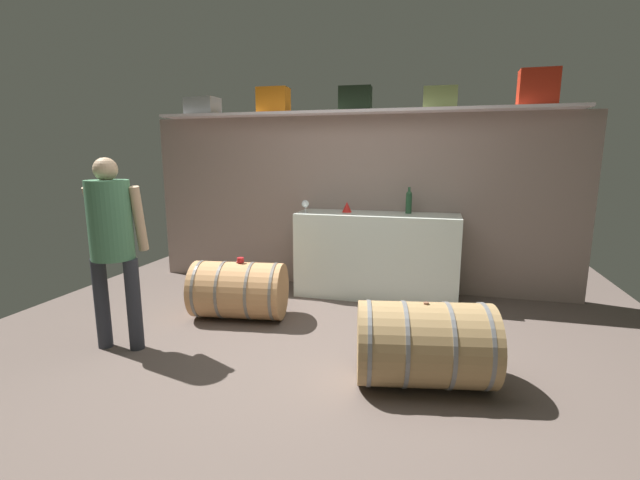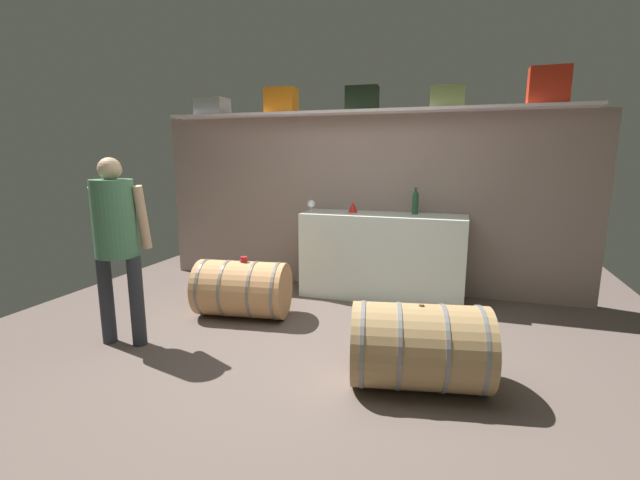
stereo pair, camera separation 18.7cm
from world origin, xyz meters
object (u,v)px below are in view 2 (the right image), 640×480
at_px(toolcase_grey, 212,107).
at_px(toolcase_red, 549,86).
at_px(wine_barrel_near, 242,289).
at_px(wine_bottle_green, 415,202).
at_px(wine_barrel_far, 419,346).
at_px(tasting_cup, 244,259).
at_px(toolcase_black, 362,98).
at_px(red_funnel, 353,207).
at_px(toolcase_olive, 448,97).
at_px(work_cabinet, 382,256).
at_px(wine_glass, 311,204).
at_px(toolcase_orange, 281,101).
at_px(winemaker_pouring, 116,233).

height_order(toolcase_grey, toolcase_red, toolcase_red).
xyz_separation_m(toolcase_red, wine_barrel_near, (-2.78, -1.22, -1.98)).
xyz_separation_m(wine_bottle_green, wine_barrel_far, (0.26, -2.00, -0.79)).
bearing_deg(tasting_cup, toolcase_black, 53.98).
distance_m(toolcase_black, toolcase_red, 1.87).
xyz_separation_m(toolcase_black, wine_barrel_near, (-0.92, -1.22, -1.93)).
xyz_separation_m(red_funnel, wine_barrel_far, (0.95, -1.93, -0.71)).
bearing_deg(tasting_cup, red_funnel, 52.12).
xyz_separation_m(toolcase_olive, red_funnel, (-0.97, -0.15, -1.18)).
relative_size(red_funnel, wine_barrel_far, 0.12).
xyz_separation_m(toolcase_red, tasting_cup, (-2.75, -1.22, -1.67)).
relative_size(toolcase_red, work_cabinet, 0.20).
relative_size(wine_glass, wine_barrel_near, 0.15).
bearing_deg(tasting_cup, toolcase_red, 23.90).
bearing_deg(work_cabinet, toolcase_black, 148.69).
distance_m(toolcase_orange, toolcase_olive, 1.89).
bearing_deg(toolcase_black, toolcase_red, -2.15).
bearing_deg(winemaker_pouring, wine_barrel_near, 45.62).
bearing_deg(wine_barrel_near, red_funnel, 43.81).
xyz_separation_m(wine_glass, wine_barrel_far, (1.39, -1.77, -0.75)).
xyz_separation_m(toolcase_orange, winemaker_pouring, (-0.60, -2.11, -1.26)).
distance_m(wine_barrel_near, winemaker_pouring, 1.31).
xyz_separation_m(toolcase_black, toolcase_olive, (0.92, 0.00, -0.02)).
bearing_deg(wine_barrel_far, wine_glass, 117.61).
relative_size(wine_bottle_green, wine_barrel_near, 0.31).
relative_size(toolcase_black, work_cabinet, 0.20).
relative_size(work_cabinet, wine_glass, 12.57).
xyz_separation_m(toolcase_grey, red_funnel, (1.85, -0.15, -1.17)).
xyz_separation_m(work_cabinet, winemaker_pouring, (-1.88, -1.93, 0.49)).
bearing_deg(wine_barrel_near, toolcase_red, 16.29).
xyz_separation_m(wine_barrel_near, winemaker_pouring, (-0.66, -0.89, 0.68)).
relative_size(toolcase_red, winemaker_pouring, 0.23).
height_order(toolcase_grey, toolcase_olive, toolcase_olive).
xyz_separation_m(red_funnel, wine_barrel_near, (-0.86, -1.07, -0.73)).
height_order(red_funnel, tasting_cup, red_funnel).
relative_size(wine_bottle_green, tasting_cup, 4.37).
bearing_deg(tasting_cup, wine_barrel_far, -25.77).
distance_m(red_funnel, wine_barrel_far, 2.27).
bearing_deg(wine_barrel_far, toolcase_red, 54.37).
relative_size(toolcase_black, toolcase_red, 0.98).
height_order(wine_bottle_green, winemaker_pouring, winemaker_pouring).
relative_size(wine_bottle_green, winemaker_pouring, 0.19).
xyz_separation_m(wine_glass, winemaker_pouring, (-1.08, -1.80, -0.08)).
height_order(toolcase_olive, wine_barrel_near, toolcase_olive).
relative_size(red_funnel, tasting_cup, 1.76).
xyz_separation_m(toolcase_orange, wine_barrel_far, (1.87, -2.08, -1.93)).
bearing_deg(winemaker_pouring, toolcase_olive, 32.49).
height_order(toolcase_black, wine_barrel_near, toolcase_black).
bearing_deg(toolcase_black, wine_barrel_far, -68.89).
relative_size(wine_barrel_near, tasting_cup, 14.21).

